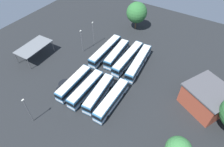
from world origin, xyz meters
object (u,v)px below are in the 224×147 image
object	(u,v)px
bus_row1_slot0	(74,83)
bus_row1_slot1	(86,89)
bus_row0_slot0	(106,51)
lamp_post_by_building	(82,40)
bus_row0_slot1	(117,54)
depot_building	(207,98)
bus_row1_slot3	(112,100)
tree_northeast	(137,13)
bus_row0_slot2	(128,58)
bus_row0_slot3	(139,62)
bus_row1_slot2	(99,93)
lamp_post_mid_lot	(93,33)
maintenance_shelter	(34,47)
lamp_post_near_entrance	(28,110)

from	to	relation	value
bus_row1_slot0	bus_row1_slot1	bearing A→B (deg)	91.85
bus_row0_slot0	lamp_post_by_building	bearing A→B (deg)	-71.84
bus_row0_slot0	bus_row1_slot1	world-z (taller)	same
bus_row0_slot1	bus_row1_slot1	world-z (taller)	same
bus_row0_slot0	depot_building	world-z (taller)	depot_building
depot_building	bus_row1_slot3	bearing A→B (deg)	-58.50
lamp_post_by_building	tree_northeast	size ratio (longest dim) A/B	0.77
bus_row0_slot2	lamp_post_by_building	xyz separation A→B (m)	(3.08, -15.12, 2.59)
bus_row0_slot3	bus_row1_slot0	world-z (taller)	same
bus_row1_slot2	bus_row0_slot3	bearing A→B (deg)	168.98
depot_building	lamp_post_mid_lot	size ratio (longest dim) A/B	1.52
bus_row0_slot3	bus_row1_slot2	xyz separation A→B (m)	(16.01, -3.12, -0.00)
bus_row0_slot1	bus_row1_slot1	xyz separation A→B (m)	(16.43, 0.82, 0.00)
bus_row0_slot3	lamp_post_by_building	size ratio (longest dim) A/B	1.96
bus_row1_slot1	bus_row1_slot2	world-z (taller)	same
depot_building	tree_northeast	size ratio (longest dim) A/B	1.27
bus_row1_slot3	lamp_post_mid_lot	size ratio (longest dim) A/B	1.53
bus_row1_slot2	depot_building	bearing A→B (deg)	117.09
bus_row0_slot0	lamp_post_by_building	world-z (taller)	lamp_post_by_building
bus_row0_slot0	maintenance_shelter	distance (m)	22.07
lamp_post_mid_lot	lamp_post_near_entrance	bearing A→B (deg)	10.27
bus_row0_slot2	bus_row1_slot3	world-z (taller)	same
bus_row1_slot3	maintenance_shelter	distance (m)	30.41
bus_row0_slot2	maintenance_shelter	bearing A→B (deg)	-62.86
bus_row0_slot2	lamp_post_by_building	world-z (taller)	lamp_post_by_building
lamp_post_mid_lot	lamp_post_near_entrance	size ratio (longest dim) A/B	1.08
bus_row1_slot0	tree_northeast	size ratio (longest dim) A/B	1.21
maintenance_shelter	bus_row1_slot2	bearing A→B (deg)	83.81
bus_row0_slot1	bus_row1_slot0	xyz separation A→B (m)	(16.55, -3.11, -0.00)
bus_row0_slot0	lamp_post_mid_lot	world-z (taller)	lamp_post_mid_lot
bus_row1_slot0	maintenance_shelter	world-z (taller)	maintenance_shelter
bus_row0_slot1	bus_row0_slot3	world-z (taller)	same
bus_row1_slot2	lamp_post_near_entrance	distance (m)	16.72
tree_northeast	lamp_post_by_building	bearing A→B (deg)	-19.93
bus_row0_slot0	bus_row0_slot1	distance (m)	3.88
bus_row0_slot2	bus_row1_slot2	world-z (taller)	same
bus_row1_slot2	lamp_post_mid_lot	bearing A→B (deg)	-140.53
bus_row0_slot1	tree_northeast	distance (m)	19.72
tree_northeast	bus_row0_slot3	bearing A→B (deg)	30.08
bus_row1_slot1	lamp_post_by_building	bearing A→B (deg)	-138.42
bus_row0_slot3	tree_northeast	world-z (taller)	tree_northeast
bus_row0_slot1	bus_row1_slot1	bearing A→B (deg)	2.85
maintenance_shelter	lamp_post_near_entrance	world-z (taller)	lamp_post_near_entrance
bus_row0_slot0	bus_row1_slot3	xyz separation A→B (m)	(15.39, 12.18, -0.00)
bus_row0_slot2	bus_row1_slot2	distance (m)	16.09
bus_row0_slot0	bus_row0_slot3	distance (m)	11.44
bus_row0_slot1	bus_row1_slot3	world-z (taller)	same
maintenance_shelter	tree_northeast	bearing A→B (deg)	149.79
bus_row0_slot1	bus_row1_slot3	distance (m)	17.95
lamp_post_by_building	bus_row1_slot1	bearing A→B (deg)	41.58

